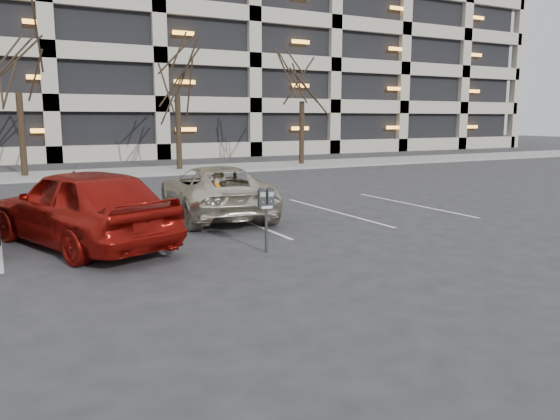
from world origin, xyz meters
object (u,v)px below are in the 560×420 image
at_px(suv_silver, 214,191).
at_px(car_red, 82,207).
at_px(parking_meter, 266,204).
at_px(tree_b, 14,37).
at_px(tree_c, 176,47).
at_px(tree_d, 302,61).

bearing_deg(suv_silver, car_red, 35.90).
bearing_deg(parking_meter, tree_b, 107.54).
bearing_deg(tree_b, suv_silver, -72.75).
bearing_deg(suv_silver, tree_b, -66.37).
xyz_separation_m(tree_b, tree_c, (7.00, 0.00, 0.01)).
bearing_deg(tree_d, parking_meter, -121.87).
height_order(tree_c, suv_silver, tree_c).
height_order(tree_d, suv_silver, tree_d).
xyz_separation_m(tree_c, car_red, (-6.66, -14.84, -5.15)).
bearing_deg(tree_b, parking_meter, -78.65).
bearing_deg(car_red, parking_meter, 124.46).
xyz_separation_m(tree_c, tree_d, (7.00, 0.00, -0.34)).
bearing_deg(suv_silver, parking_meter, 88.96).
bearing_deg(tree_c, tree_b, 180.00).
bearing_deg(tree_b, tree_d, 0.00).
relative_size(tree_b, tree_c, 1.00).
xyz_separation_m(tree_d, car_red, (-13.66, -14.84, -4.82)).
bearing_deg(tree_d, car_red, -132.63).
height_order(tree_b, tree_d, tree_b).
bearing_deg(tree_b, car_red, -88.70).
height_order(tree_d, parking_meter, tree_d).
distance_m(tree_c, tree_d, 7.01).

